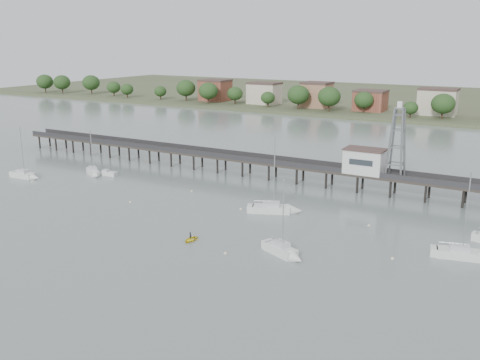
% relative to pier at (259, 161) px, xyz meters
% --- Properties ---
extents(ground_plane, '(500.00, 500.00, 0.00)m').
position_rel_pier_xyz_m(ground_plane, '(0.00, -60.00, -3.79)').
color(ground_plane, slate).
rests_on(ground_plane, ground).
extents(pier, '(150.00, 5.00, 5.50)m').
position_rel_pier_xyz_m(pier, '(0.00, 0.00, 0.00)').
color(pier, '#2D2823').
rests_on(pier, ground).
extents(pier_building, '(8.40, 5.40, 5.30)m').
position_rel_pier_xyz_m(pier_building, '(25.00, 0.00, 2.87)').
color(pier_building, silver).
rests_on(pier_building, ground).
extents(lattice_tower, '(3.20, 3.20, 15.50)m').
position_rel_pier_xyz_m(lattice_tower, '(31.50, 0.00, 7.31)').
color(lattice_tower, slate).
rests_on(lattice_tower, ground).
extents(sailboat_b, '(6.70, 5.15, 11.18)m').
position_rel_pier_xyz_m(sailboat_b, '(-34.78, -18.50, -3.14)').
color(sailboat_b, white).
rests_on(sailboat_b, ground).
extents(sailboat_a, '(7.76, 2.70, 12.68)m').
position_rel_pier_xyz_m(sailboat_a, '(-46.32, -28.23, -3.15)').
color(sailboat_a, white).
rests_on(sailboat_a, ground).
extents(sailboat_c, '(9.68, 6.29, 15.37)m').
position_rel_pier_xyz_m(sailboat_c, '(15.94, -21.98, -3.16)').
color(sailboat_c, white).
rests_on(sailboat_c, ground).
extents(sailboat_d, '(8.79, 4.25, 13.94)m').
position_rel_pier_xyz_m(sailboat_d, '(49.62, -27.84, -3.16)').
color(sailboat_d, white).
rests_on(sailboat_d, ground).
extents(sailboat_f, '(7.71, 5.04, 12.42)m').
position_rel_pier_xyz_m(sailboat_f, '(25.76, -40.48, -3.15)').
color(sailboat_f, white).
rests_on(sailboat_f, ground).
extents(white_tender, '(4.12, 2.12, 1.53)m').
position_rel_pier_xyz_m(white_tender, '(-31.82, -16.67, -3.32)').
color(white_tender, white).
rests_on(white_tender, ground).
extents(yellow_dinghy, '(2.11, 0.67, 2.93)m').
position_rel_pier_xyz_m(yellow_dinghy, '(9.68, -42.15, -3.79)').
color(yellow_dinghy, yellow).
rests_on(yellow_dinghy, ground).
extents(dinghy_occupant, '(0.71, 1.30, 0.29)m').
position_rel_pier_xyz_m(dinghy_occupant, '(9.68, -42.15, -3.79)').
color(dinghy_occupant, black).
rests_on(dinghy_occupant, ground).
extents(mooring_buoys, '(83.08, 26.28, 0.39)m').
position_rel_pier_xyz_m(mooring_buoys, '(5.22, -28.75, -3.71)').
color(mooring_buoys, '#F2E8BC').
rests_on(mooring_buoys, ground).
extents(far_shore, '(500.00, 170.00, 10.40)m').
position_rel_pier_xyz_m(far_shore, '(0.36, 179.58, -2.85)').
color(far_shore, '#475133').
rests_on(far_shore, ground).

